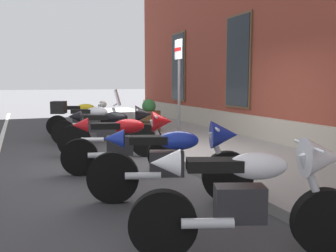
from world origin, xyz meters
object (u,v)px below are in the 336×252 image
object	(u,v)px
motorcycle_yellow_naked	(83,119)
motorcycle_black_sport	(114,129)
barrel_planter	(149,118)
motorcycle_silver_touring	(88,122)
motorcycle_white_sport	(255,193)
motorcycle_red_sport	(128,140)
motorcycle_blue_sport	(177,159)
parking_sign	(179,76)

from	to	relation	value
motorcycle_yellow_naked	motorcycle_black_sport	distance (m)	3.29
motorcycle_yellow_naked	barrel_planter	xyz separation A→B (m)	(0.52, 1.81, 0.02)
motorcycle_silver_touring	motorcycle_white_sport	size ratio (longest dim) A/B	0.99
motorcycle_red_sport	motorcycle_blue_sport	xyz separation A→B (m)	(1.69, 0.18, -0.01)
motorcycle_black_sport	motorcycle_white_sport	size ratio (longest dim) A/B	1.05
motorcycle_blue_sport	motorcycle_yellow_naked	bearing A→B (deg)	-178.43
barrel_planter	motorcycle_silver_touring	bearing A→B (deg)	-61.65
barrel_planter	motorcycle_black_sport	bearing A→B (deg)	-31.49
motorcycle_black_sport	motorcycle_blue_sport	world-z (taller)	motorcycle_black_sport
motorcycle_yellow_naked	motorcycle_silver_touring	bearing A→B (deg)	-4.33
motorcycle_yellow_naked	motorcycle_white_sport	bearing A→B (deg)	1.58
motorcycle_red_sport	motorcycle_silver_touring	bearing A→B (deg)	-177.90
motorcycle_black_sport	parking_sign	world-z (taller)	parking_sign
motorcycle_blue_sport	barrel_planter	size ratio (longest dim) A/B	2.25
parking_sign	barrel_planter	size ratio (longest dim) A/B	2.62
motorcycle_yellow_naked	motorcycle_white_sport	xyz separation A→B (m)	(8.11, 0.22, 0.09)
motorcycle_red_sport	motorcycle_white_sport	distance (m)	3.36
motorcycle_white_sport	parking_sign	bearing A→B (deg)	163.88
motorcycle_silver_touring	barrel_planter	bearing A→B (deg)	118.35
motorcycle_white_sport	parking_sign	distance (m)	5.55
motorcycle_silver_touring	barrel_planter	world-z (taller)	motorcycle_silver_touring
motorcycle_blue_sport	parking_sign	size ratio (longest dim) A/B	0.86
motorcycle_red_sport	barrel_planter	size ratio (longest dim) A/B	2.21
parking_sign	motorcycle_yellow_naked	bearing A→B (deg)	-148.96
motorcycle_silver_touring	parking_sign	world-z (taller)	parking_sign
motorcycle_blue_sport	motorcycle_white_sport	bearing A→B (deg)	1.62
parking_sign	motorcycle_black_sport	bearing A→B (deg)	-76.06
motorcycle_black_sport	motorcycle_red_sport	size ratio (longest dim) A/B	1.03
parking_sign	motorcycle_blue_sport	bearing A→B (deg)	-23.57
motorcycle_blue_sport	parking_sign	distance (m)	4.05
motorcycle_yellow_naked	motorcycle_blue_sport	distance (m)	6.46
motorcycle_white_sport	motorcycle_black_sport	bearing A→B (deg)	-178.73
parking_sign	motorcycle_silver_touring	bearing A→B (deg)	-125.44
motorcycle_white_sport	motorcycle_yellow_naked	bearing A→B (deg)	-178.42
motorcycle_red_sport	motorcycle_yellow_naked	bearing A→B (deg)	179.98
motorcycle_blue_sport	barrel_planter	distance (m)	6.15
motorcycle_red_sport	barrel_planter	bearing A→B (deg)	156.87
motorcycle_black_sport	motorcycle_blue_sport	size ratio (longest dim) A/B	1.01
motorcycle_white_sport	barrel_planter	xyz separation A→B (m)	(-7.59, 1.58, -0.08)
motorcycle_blue_sport	motorcycle_white_sport	world-z (taller)	motorcycle_white_sport
motorcycle_black_sport	parking_sign	bearing A→B (deg)	103.94
parking_sign	barrel_planter	xyz separation A→B (m)	(-2.36, 0.07, -1.18)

